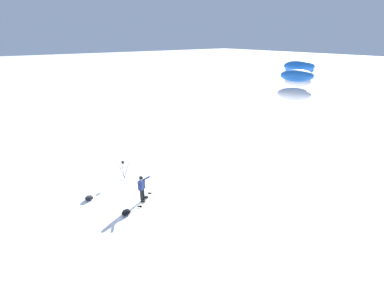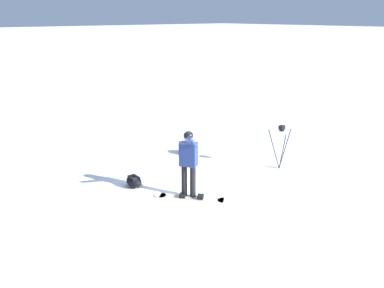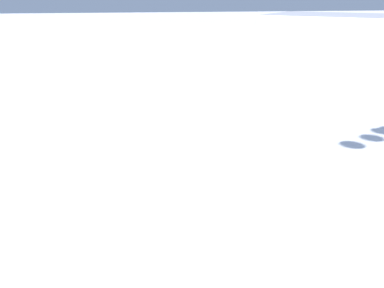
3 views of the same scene
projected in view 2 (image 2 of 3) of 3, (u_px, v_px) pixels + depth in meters
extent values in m
plane|color=white|center=(199.00, 183.00, 10.89)|extent=(300.00, 300.00, 0.00)
cylinder|color=black|center=(193.00, 182.00, 9.91)|extent=(0.14, 0.14, 0.81)
cylinder|color=black|center=(184.00, 181.00, 9.98)|extent=(0.14, 0.14, 0.81)
cube|color=navy|center=(188.00, 154.00, 9.73)|extent=(0.48, 0.43, 0.57)
sphere|color=tan|center=(188.00, 137.00, 9.61)|extent=(0.22, 0.22, 0.22)
sphere|color=black|center=(188.00, 136.00, 9.60)|extent=(0.23, 0.23, 0.23)
cylinder|color=navy|center=(192.00, 142.00, 9.34)|extent=(0.34, 0.49, 0.40)
cylinder|color=navy|center=(181.00, 153.00, 9.81)|extent=(0.09, 0.09, 0.57)
cube|color=beige|center=(191.00, 198.00, 9.95)|extent=(1.41, 1.21, 0.02)
cylinder|color=beige|center=(224.00, 200.00, 9.81)|extent=(0.29, 0.29, 0.02)
cylinder|color=beige|center=(160.00, 195.00, 10.09)|extent=(0.29, 0.29, 0.02)
cube|color=black|center=(200.00, 197.00, 9.90)|extent=(0.23, 0.24, 0.08)
cube|color=black|center=(183.00, 195.00, 9.97)|extent=(0.23, 0.24, 0.08)
ellipsoid|color=black|center=(185.00, 150.00, 13.12)|extent=(0.57, 0.50, 0.25)
cube|color=#2C2C33|center=(185.00, 147.00, 13.09)|extent=(0.34, 0.30, 0.08)
cylinder|color=#262628|center=(285.00, 149.00, 11.83)|extent=(0.07, 0.40, 1.13)
cylinder|color=#262628|center=(274.00, 149.00, 11.81)|extent=(0.38, 0.18, 1.13)
cylinder|color=#262628|center=(282.00, 152.00, 11.55)|extent=(0.34, 0.24, 1.13)
cube|color=black|center=(282.00, 130.00, 11.55)|extent=(0.10, 0.10, 0.06)
cube|color=black|center=(282.00, 127.00, 11.52)|extent=(0.12, 0.16, 0.10)
ellipsoid|color=black|center=(134.00, 181.00, 10.57)|extent=(0.54, 0.36, 0.30)
cube|color=black|center=(134.00, 178.00, 10.54)|extent=(0.32, 0.22, 0.08)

